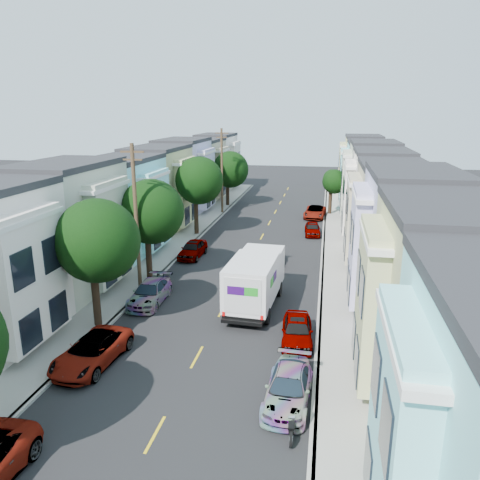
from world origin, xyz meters
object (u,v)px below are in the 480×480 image
object	(u,v)px
tree_d	(198,181)
fedex_truck	(255,279)
parked_left_d	(193,249)
parked_right_d	(315,212)
tree_c	(150,212)
tree_b	(96,241)
tree_far_r	(334,182)
parked_left_b	(92,352)
parked_right_c	(312,229)
utility_pole_near	(136,219)
motorcycle	(291,426)
parked_right_b	(297,330)
utility_pole_far	(222,171)
lead_sedan	(269,260)
parked_left_c	(150,293)
parked_right_a	(288,388)
tree_e	(230,170)

from	to	relation	value
tree_d	fedex_truck	xyz separation A→B (m)	(8.23, -16.60, -3.62)
parked_left_d	parked_right_d	bearing A→B (deg)	62.69
tree_d	tree_c	bearing A→B (deg)	-90.00
tree_b	parked_right_d	size ratio (longest dim) A/B	1.53
tree_far_r	fedex_truck	distance (m)	29.29
tree_c	parked_left_b	world-z (taller)	tree_c
tree_far_r	parked_left_b	distance (m)	39.25
parked_right_c	parked_right_d	size ratio (longest dim) A/B	0.80
utility_pole_near	fedex_truck	xyz separation A→B (m)	(8.23, -1.10, -3.27)
parked_left_b	parked_right_d	size ratio (longest dim) A/B	1.00
tree_d	motorcycle	xyz separation A→B (m)	(11.50, -28.51, -5.11)
tree_d	parked_right_d	xyz separation A→B (m)	(11.20, 10.04, -4.82)
tree_c	parked_right_b	xyz separation A→B (m)	(11.20, -7.97, -4.42)
utility_pole_near	utility_pole_far	distance (m)	26.00
utility_pole_far	parked_right_c	distance (m)	14.73
tree_c	lead_sedan	xyz separation A→B (m)	(8.19, 4.13, -4.47)
tree_far_r	parked_left_c	size ratio (longest dim) A/B	1.18
tree_d	lead_sedan	world-z (taller)	tree_d
parked_right_a	parked_right_b	size ratio (longest dim) A/B	1.04
motorcycle	tree_d	bearing A→B (deg)	108.26
tree_b	lead_sedan	size ratio (longest dim) A/B	1.74
tree_b	utility_pole_near	size ratio (longest dim) A/B	0.76
utility_pole_far	fedex_truck	size ratio (longest dim) A/B	1.42
motorcycle	tree_e	bearing A→B (deg)	101.07
utility_pole_near	parked_left_b	bearing A→B (deg)	-81.70
motorcycle	parked_right_a	bearing A→B (deg)	94.44
tree_d	tree_far_r	world-z (taller)	tree_d
utility_pole_far	lead_sedan	bearing A→B (deg)	-67.02
tree_far_r	utility_pole_far	xyz separation A→B (m)	(-13.19, -1.70, 1.21)
fedex_truck	tree_c	bearing A→B (deg)	159.35
tree_b	utility_pole_far	size ratio (longest dim) A/B	0.76
tree_e	utility_pole_far	xyz separation A→B (m)	(0.00, -4.57, 0.38)
tree_c	parked_right_b	size ratio (longest dim) A/B	1.74
parked_right_b	parked_right_d	xyz separation A→B (m)	(0.00, 30.96, -0.01)
utility_pole_far	fedex_truck	world-z (taller)	utility_pole_far
parked_right_b	parked_right_c	bearing A→B (deg)	86.16
motorcycle	parked_left_c	bearing A→B (deg)	128.14
parked_right_b	tree_e	bearing A→B (deg)	103.45
tree_c	tree_far_r	world-z (taller)	tree_c
lead_sedan	parked_right_d	bearing A→B (deg)	85.79
parked_right_c	motorcycle	size ratio (longest dim) A/B	2.10
tree_far_r	motorcycle	bearing A→B (deg)	-92.38
parked_right_c	parked_right_b	bearing A→B (deg)	-93.93
tree_c	tree_d	size ratio (longest dim) A/B	0.95
tree_d	tree_far_r	size ratio (longest dim) A/B	1.45
tree_e	parked_right_a	world-z (taller)	tree_e
tree_b	fedex_truck	world-z (taller)	tree_b
utility_pole_near	fedex_truck	size ratio (longest dim) A/B	1.42
fedex_truck	motorcycle	distance (m)	12.44
parked_right_c	parked_right_a	bearing A→B (deg)	-93.93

